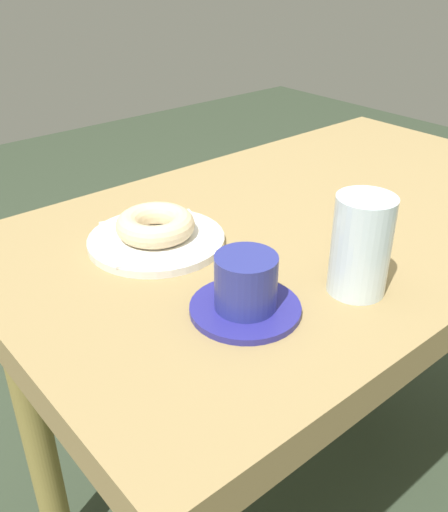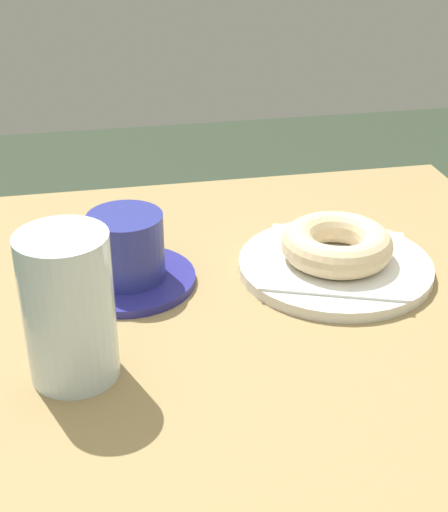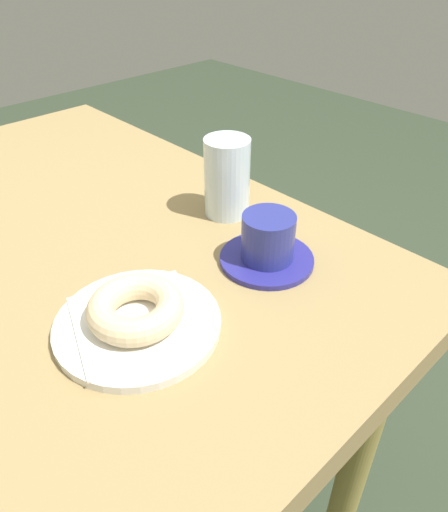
{
  "view_description": "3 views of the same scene",
  "coord_description": "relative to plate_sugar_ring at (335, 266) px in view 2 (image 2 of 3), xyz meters",
  "views": [
    {
      "loc": [
        -0.68,
        -0.56,
        1.14
      ],
      "look_at": [
        -0.27,
        -0.07,
        0.78
      ],
      "focal_mm": 39.4,
      "sensor_mm": 36.0,
      "label": 1
    },
    {
      "loc": [
        0.39,
        -0.17,
        1.13
      ],
      "look_at": [
        -0.24,
        -0.05,
        0.78
      ],
      "focal_mm": 51.83,
      "sensor_mm": 36.0,
      "label": 2
    },
    {
      "loc": [
        -0.66,
        0.3,
        1.16
      ],
      "look_at": [
        -0.27,
        -0.07,
        0.77
      ],
      "focal_mm": 33.4,
      "sensor_mm": 36.0,
      "label": 3
    }
  ],
  "objects": [
    {
      "name": "water_glass",
      "position": [
        0.13,
        -0.28,
        0.06
      ],
      "size": [
        0.08,
        0.08,
        0.13
      ],
      "primitive_type": "cylinder",
      "color": "silver",
      "rests_on": "table"
    },
    {
      "name": "plate_sugar_ring",
      "position": [
        0.0,
        0.0,
        0.0
      ],
      "size": [
        0.21,
        0.21,
        0.01
      ],
      "primitive_type": "cylinder",
      "color": "silver",
      "rests_on": "table"
    },
    {
      "name": "donut_sugar_ring",
      "position": [
        0.0,
        0.0,
        0.03
      ],
      "size": [
        0.12,
        0.12,
        0.03
      ],
      "primitive_type": "torus",
      "color": "beige",
      "rests_on": "napkin_sugar_ring"
    },
    {
      "name": "napkin_sugar_ring",
      "position": [
        0.0,
        0.0,
        0.01
      ],
      "size": [
        0.19,
        0.19,
        0.0
      ],
      "primitive_type": "cube",
      "rotation": [
        0.0,
        0.0,
        -0.35
      ],
      "color": "white",
      "rests_on": "plate_sugar_ring"
    },
    {
      "name": "coffee_cup",
      "position": [
        -0.02,
        -0.22,
        0.03
      ],
      "size": [
        0.14,
        0.14,
        0.08
      ],
      "color": "navy",
      "rests_on": "table"
    }
  ]
}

